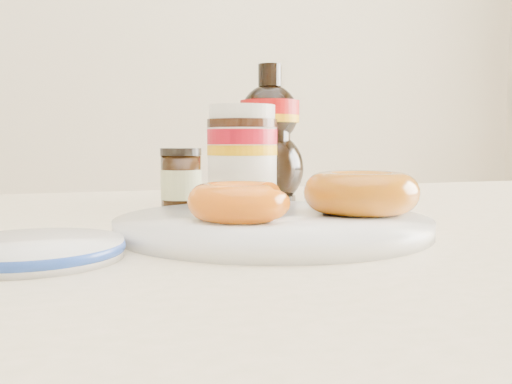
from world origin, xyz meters
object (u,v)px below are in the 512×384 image
object	(u,v)px
donut_bitten	(240,201)
syrup_bottle	(270,133)
dining_table	(318,291)
nutella_jar	(242,151)
donut_whole	(361,192)
dark_jar	(181,182)
blue_rim_saucer	(32,249)
plate	(272,224)

from	to	relation	value
donut_bitten	syrup_bottle	size ratio (longest dim) A/B	0.49
dining_table	nutella_jar	size ratio (longest dim) A/B	10.15
donut_whole	dark_jar	world-z (taller)	dark_jar
nutella_jar	syrup_bottle	size ratio (longest dim) A/B	0.69
syrup_bottle	blue_rim_saucer	xyz separation A→B (m)	(-0.31, -0.34, -0.09)
dark_jar	plate	bearing A→B (deg)	-72.10
donut_bitten	donut_whole	distance (m)	0.13
nutella_jar	blue_rim_saucer	size ratio (longest dim) A/B	1.01
dining_table	blue_rim_saucer	bearing A→B (deg)	-155.64
nutella_jar	syrup_bottle	xyz separation A→B (m)	(0.05, 0.03, 0.03)
nutella_jar	donut_whole	bearing A→B (deg)	-78.22
syrup_bottle	dark_jar	distance (m)	0.20
dining_table	syrup_bottle	xyz separation A→B (m)	(0.02, 0.21, 0.18)
plate	syrup_bottle	xyz separation A→B (m)	(0.10, 0.28, 0.09)
donut_bitten	dark_jar	bearing A→B (deg)	76.94
dark_jar	blue_rim_saucer	xyz separation A→B (m)	(-0.16, -0.23, -0.03)
donut_bitten	syrup_bottle	world-z (taller)	syrup_bottle
donut_bitten	blue_rim_saucer	xyz separation A→B (m)	(-0.18, -0.05, -0.02)
plate	nutella_jar	size ratio (longest dim) A/B	2.18
donut_whole	donut_bitten	bearing A→B (deg)	-174.96
donut_whole	nutella_jar	bearing A→B (deg)	101.78
plate	syrup_bottle	distance (m)	0.31
blue_rim_saucer	plate	bearing A→B (deg)	16.36
donut_whole	dining_table	bearing A→B (deg)	102.71
plate	dark_jar	size ratio (longest dim) A/B	3.78
donut_whole	blue_rim_saucer	size ratio (longest dim) A/B	0.86
donut_whole	nutella_jar	xyz separation A→B (m)	(-0.05, 0.25, 0.04)
donut_bitten	blue_rim_saucer	bearing A→B (deg)	177.57
dining_table	donut_whole	size ratio (longest dim) A/B	11.95
syrup_bottle	blue_rim_saucer	size ratio (longest dim) A/B	1.47
plate	blue_rim_saucer	size ratio (longest dim) A/B	2.21
dining_table	donut_bitten	size ratio (longest dim) A/B	14.34
plate	donut_bitten	size ratio (longest dim) A/B	3.09
dining_table	nutella_jar	xyz separation A→B (m)	(-0.04, 0.18, 0.16)
syrup_bottle	dark_jar	size ratio (longest dim) A/B	2.51
donut_bitten	syrup_bottle	bearing A→B (deg)	45.64
donut_bitten	plate	bearing A→B (deg)	-6.49
plate	donut_whole	world-z (taller)	donut_whole
nutella_jar	donut_bitten	bearing A→B (deg)	-107.62
plate	donut_bitten	world-z (taller)	donut_bitten
blue_rim_saucer	donut_bitten	bearing A→B (deg)	17.02
syrup_bottle	dark_jar	world-z (taller)	syrup_bottle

